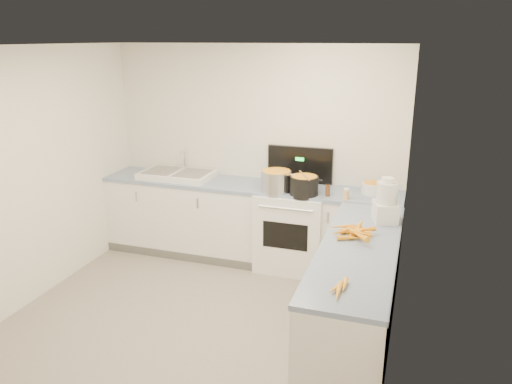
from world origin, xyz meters
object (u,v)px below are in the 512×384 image
(food_processor, at_px, (386,203))
(stove, at_px, (293,227))
(steel_pot, at_px, (276,182))
(spice_jar, at_px, (346,195))
(extract_bottle, at_px, (328,190))
(mixing_bowl, at_px, (373,188))
(black_pot, at_px, (304,186))
(sink, at_px, (177,174))

(food_processor, bearing_deg, stove, 144.83)
(steel_pot, bearing_deg, spice_jar, -3.95)
(extract_bottle, bearing_deg, stove, 160.26)
(mixing_bowl, bearing_deg, stove, -173.22)
(mixing_bowl, distance_m, extract_bottle, 0.52)
(stove, relative_size, spice_jar, 13.43)
(steel_pot, height_order, black_pot, steel_pot)
(stove, distance_m, steel_pot, 0.61)
(steel_pot, distance_m, black_pot, 0.32)
(steel_pot, bearing_deg, food_processor, -26.26)
(food_processor, bearing_deg, steel_pot, 153.74)
(stove, distance_m, sink, 1.54)
(sink, bearing_deg, stove, -0.62)
(steel_pot, distance_m, mixing_bowl, 1.06)
(sink, xyz_separation_m, spice_jar, (2.06, -0.21, 0.01))
(mixing_bowl, height_order, extract_bottle, extract_bottle)
(black_pot, relative_size, extract_bottle, 2.46)
(extract_bottle, xyz_separation_m, spice_jar, (0.20, -0.05, -0.01))
(stove, bearing_deg, black_pot, -46.90)
(sink, bearing_deg, steel_pot, -6.98)
(black_pot, distance_m, spice_jar, 0.46)
(extract_bottle, height_order, food_processor, food_processor)
(extract_bottle, bearing_deg, steel_pot, 179.45)
(sink, distance_m, steel_pot, 1.30)
(stove, xyz_separation_m, extract_bottle, (0.41, -0.15, 0.53))
(stove, height_order, extract_bottle, stove)
(stove, xyz_separation_m, food_processor, (1.05, -0.74, 0.64))
(extract_bottle, bearing_deg, mixing_bowl, 28.92)
(stove, xyz_separation_m, black_pot, (0.16, -0.17, 0.56))
(steel_pot, height_order, extract_bottle, steel_pot)
(black_pot, xyz_separation_m, extract_bottle, (0.26, 0.02, -0.03))
(extract_bottle, bearing_deg, black_pot, -175.82)
(food_processor, bearing_deg, spice_jar, 128.66)
(spice_jar, distance_m, food_processor, 0.71)
(steel_pot, xyz_separation_m, spice_jar, (0.78, -0.05, -0.05))
(stove, bearing_deg, food_processor, -35.17)
(mixing_bowl, bearing_deg, spice_jar, -129.86)
(steel_pot, distance_m, spice_jar, 0.78)
(spice_jar, bearing_deg, steel_pot, 176.05)
(spice_jar, height_order, food_processor, food_processor)
(food_processor, bearing_deg, mixing_bowl, 102.47)
(steel_pot, relative_size, mixing_bowl, 1.32)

